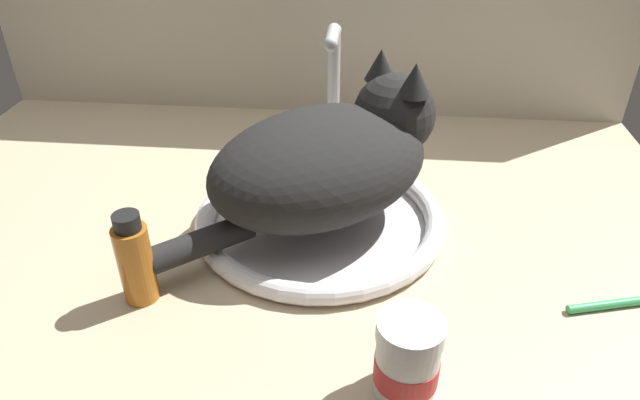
{
  "coord_description": "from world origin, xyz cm",
  "views": [
    {
      "loc": [
        11.5,
        -62.87,
        46.96
      ],
      "look_at": [
        5.59,
        -0.9,
        7.0
      ],
      "focal_mm": 31.87,
      "sensor_mm": 36.0,
      "label": 1
    }
  ],
  "objects_px": {
    "amber_bottle": "(135,260)",
    "sink_basin": "(320,218)",
    "cat": "(334,157)",
    "pill_bottle": "(407,360)",
    "faucet": "(333,106)"
  },
  "relations": [
    {
      "from": "faucet",
      "to": "amber_bottle",
      "type": "height_order",
      "value": "faucet"
    },
    {
      "from": "sink_basin",
      "to": "cat",
      "type": "relative_size",
      "value": 0.9
    },
    {
      "from": "amber_bottle",
      "to": "sink_basin",
      "type": "bearing_deg",
      "value": 40.36
    },
    {
      "from": "sink_basin",
      "to": "cat",
      "type": "bearing_deg",
      "value": 39.99
    },
    {
      "from": "sink_basin",
      "to": "amber_bottle",
      "type": "distance_m",
      "value": 0.25
    },
    {
      "from": "sink_basin",
      "to": "faucet",
      "type": "height_order",
      "value": "faucet"
    },
    {
      "from": "faucet",
      "to": "cat",
      "type": "bearing_deg",
      "value": -85.23
    },
    {
      "from": "cat",
      "to": "sink_basin",
      "type": "bearing_deg",
      "value": -140.01
    },
    {
      "from": "pill_bottle",
      "to": "faucet",
      "type": "bearing_deg",
      "value": 102.41
    },
    {
      "from": "sink_basin",
      "to": "cat",
      "type": "xyz_separation_m",
      "value": [
        0.02,
        0.01,
        0.09
      ]
    },
    {
      "from": "amber_bottle",
      "to": "cat",
      "type": "bearing_deg",
      "value": 40.33
    },
    {
      "from": "cat",
      "to": "pill_bottle",
      "type": "height_order",
      "value": "cat"
    },
    {
      "from": "faucet",
      "to": "amber_bottle",
      "type": "xyz_separation_m",
      "value": [
        -0.19,
        -0.37,
        -0.03
      ]
    },
    {
      "from": "faucet",
      "to": "pill_bottle",
      "type": "xyz_separation_m",
      "value": [
        0.1,
        -0.47,
        -0.04
      ]
    },
    {
      "from": "sink_basin",
      "to": "pill_bottle",
      "type": "xyz_separation_m",
      "value": [
        0.1,
        -0.26,
        0.03
      ]
    }
  ]
}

